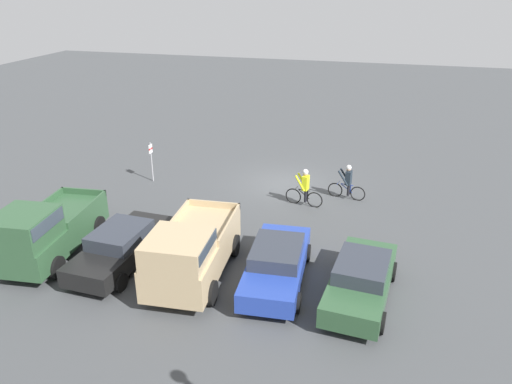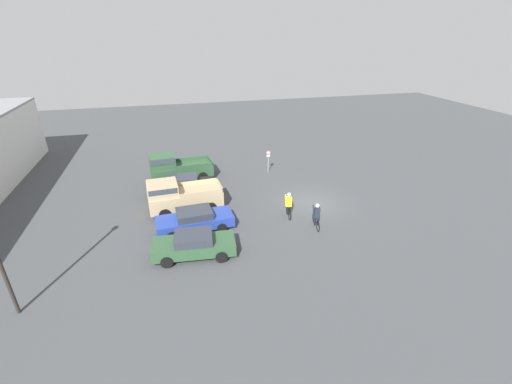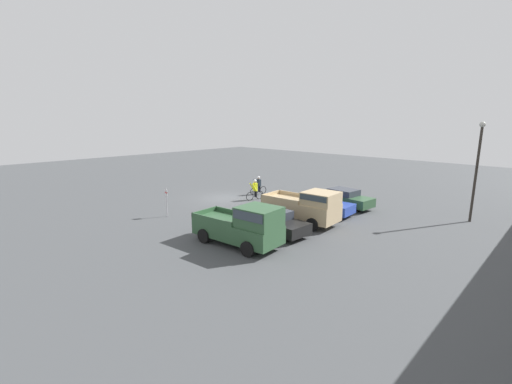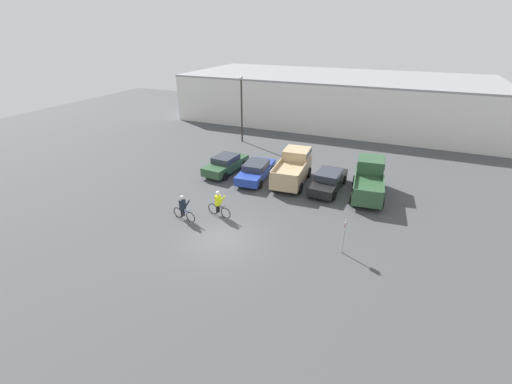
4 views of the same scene
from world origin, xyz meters
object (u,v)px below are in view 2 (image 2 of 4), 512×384
at_px(sedan_1, 195,220).
at_px(pickup_truck_1, 175,167).
at_px(sedan_2, 184,185).
at_px(cyclist_0, 289,204).
at_px(cyclist_1, 317,215).
at_px(pickup_truck_0, 180,196).
at_px(fire_lane_sign, 268,159).
at_px(sedan_0, 194,245).

distance_m(sedan_1, pickup_truck_1, 8.40).
bearing_deg(pickup_truck_1, sedan_2, -170.45).
bearing_deg(cyclist_0, cyclist_1, -144.70).
relative_size(pickup_truck_0, fire_lane_sign, 2.50).
height_order(sedan_1, fire_lane_sign, fire_lane_sign).
distance_m(sedan_1, cyclist_1, 7.72).
relative_size(sedan_0, pickup_truck_1, 0.90).
bearing_deg(fire_lane_sign, pickup_truck_0, 123.80).
distance_m(sedan_0, sedan_1, 2.82).
bearing_deg(sedan_2, cyclist_0, -129.34).
bearing_deg(fire_lane_sign, pickup_truck_1, 87.88).
height_order(pickup_truck_0, pickup_truck_1, pickup_truck_1).
height_order(pickup_truck_0, sedan_2, pickup_truck_0).
bearing_deg(sedan_0, cyclist_0, -65.70).
relative_size(sedan_1, pickup_truck_0, 0.96).
bearing_deg(sedan_1, pickup_truck_0, 14.58).
relative_size(sedan_0, cyclist_0, 2.66).
bearing_deg(sedan_0, pickup_truck_0, 4.38).
bearing_deg(pickup_truck_0, pickup_truck_1, 0.74).
distance_m(pickup_truck_0, fire_lane_sign, 9.50).
xyz_separation_m(pickup_truck_1, cyclist_1, (-9.95, -8.34, -0.34)).
distance_m(sedan_0, fire_lane_sign, 13.19).
bearing_deg(pickup_truck_0, sedan_1, -165.42).
bearing_deg(fire_lane_sign, cyclist_1, -177.76).
relative_size(cyclist_0, cyclist_1, 1.00).
bearing_deg(pickup_truck_0, sedan_2, -7.88).
xyz_separation_m(sedan_2, fire_lane_sign, (2.46, -7.50, 0.53)).
xyz_separation_m(sedan_0, cyclist_1, (1.20, -7.84, 0.12)).
relative_size(pickup_truck_0, cyclist_1, 2.89).
relative_size(cyclist_0, fire_lane_sign, 0.87).
xyz_separation_m(sedan_0, sedan_1, (2.80, -0.29, -0.02)).
bearing_deg(cyclist_1, pickup_truck_0, 62.11).
bearing_deg(cyclist_0, sedan_0, 114.30).
height_order(sedan_2, pickup_truck_1, pickup_truck_1).
relative_size(sedan_2, cyclist_0, 2.73).
bearing_deg(cyclist_1, fire_lane_sign, 2.24).
xyz_separation_m(sedan_1, sedan_2, (5.60, 0.33, 0.00)).
bearing_deg(sedan_2, pickup_truck_1, 9.55).
bearing_deg(sedan_0, pickup_truck_1, 2.56).
height_order(sedan_0, cyclist_1, cyclist_1).
relative_size(sedan_1, sedan_2, 1.01).
height_order(pickup_truck_1, cyclist_0, pickup_truck_1).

